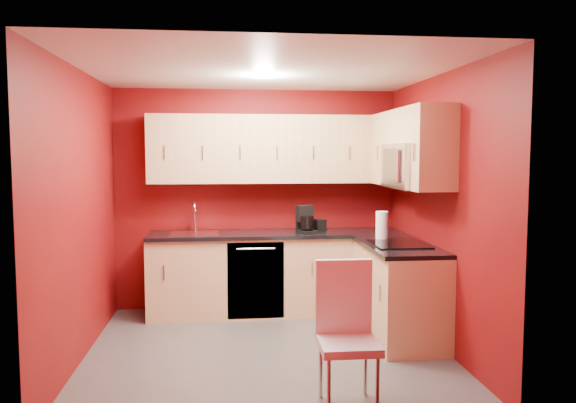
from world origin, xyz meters
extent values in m
plane|color=#494644|center=(0.00, 0.00, 0.00)|extent=(3.20, 3.20, 0.00)
plane|color=white|center=(0.00, 0.00, 2.50)|extent=(3.20, 3.20, 0.00)
plane|color=maroon|center=(0.00, 1.50, 1.25)|extent=(3.20, 0.00, 3.20)
plane|color=maroon|center=(0.00, -1.50, 1.25)|extent=(3.20, 0.00, 3.20)
plane|color=maroon|center=(-1.60, 0.00, 1.25)|extent=(0.00, 3.00, 3.00)
plane|color=maroon|center=(1.60, 0.00, 1.25)|extent=(0.00, 3.00, 3.00)
cube|color=tan|center=(0.20, 1.20, 0.43)|extent=(2.80, 0.60, 0.87)
cube|color=tan|center=(1.30, 0.25, 0.43)|extent=(0.60, 1.30, 0.87)
cube|color=black|center=(0.20, 1.19, 0.89)|extent=(2.80, 0.63, 0.04)
cube|color=black|center=(1.29, 0.23, 0.89)|extent=(0.63, 1.27, 0.04)
cube|color=tan|center=(0.20, 1.32, 1.83)|extent=(2.80, 0.35, 0.75)
cube|color=tan|center=(1.43, 0.86, 1.83)|extent=(0.35, 0.57, 0.75)
cube|color=tan|center=(1.43, -0.29, 1.83)|extent=(0.35, 0.22, 0.75)
cube|color=tan|center=(1.43, 0.20, 2.04)|extent=(0.35, 0.76, 0.33)
cube|color=silver|center=(1.40, 0.20, 1.66)|extent=(0.40, 0.76, 0.42)
cube|color=black|center=(1.21, 0.20, 1.66)|extent=(0.02, 0.62, 0.33)
cylinder|color=silver|center=(1.19, -0.03, 1.66)|extent=(0.02, 0.02, 0.29)
cube|color=black|center=(1.28, 0.20, 0.92)|extent=(0.50, 0.55, 0.01)
cube|color=silver|center=(-0.70, 1.18, 0.91)|extent=(0.52, 0.42, 0.02)
cylinder|color=silver|center=(-0.70, 1.38, 1.04)|extent=(0.02, 0.02, 0.26)
torus|color=silver|center=(-0.70, 1.31, 1.17)|extent=(0.02, 0.16, 0.16)
cylinder|color=silver|center=(-0.70, 1.24, 1.11)|extent=(0.02, 0.02, 0.12)
cube|color=black|center=(-0.05, 0.91, 0.43)|extent=(0.60, 0.02, 0.82)
cylinder|color=white|center=(0.00, 0.30, 2.48)|extent=(0.20, 0.20, 0.01)
camera|label=1|loc=(-0.36, -4.94, 1.77)|focal=35.00mm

